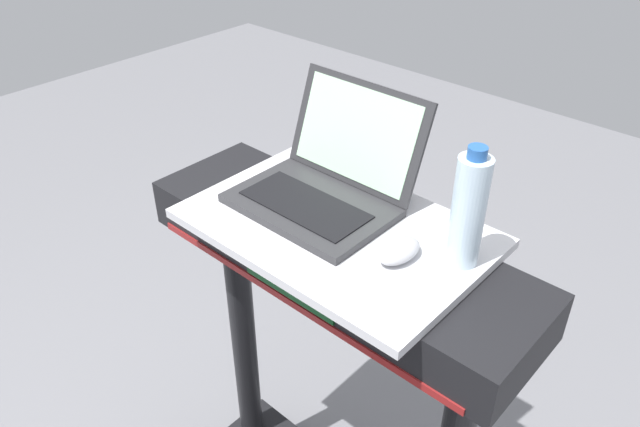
# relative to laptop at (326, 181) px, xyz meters

# --- Properties ---
(desk_board) EXTENTS (0.61, 0.41, 0.02)m
(desk_board) POSITION_rel_laptop_xyz_m (0.08, -0.05, -0.06)
(desk_board) COLOR silver
(desk_board) RESTS_ON treadmill_base
(laptop) EXTENTS (0.34, 0.30, 0.23)m
(laptop) POSITION_rel_laptop_xyz_m (0.00, 0.00, 0.00)
(laptop) COLOR #2D2D30
(laptop) RESTS_ON desk_board
(computer_mouse) EXTENTS (0.07, 0.10, 0.03)m
(computer_mouse) POSITION_rel_laptop_xyz_m (0.24, -0.06, -0.03)
(computer_mouse) COLOR #B2B2B7
(computer_mouse) RESTS_ON desk_board
(water_bottle) EXTENTS (0.06, 0.06, 0.24)m
(water_bottle) POSITION_rel_laptop_xyz_m (0.33, 0.01, 0.07)
(water_bottle) COLOR silver
(water_bottle) RESTS_ON desk_board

